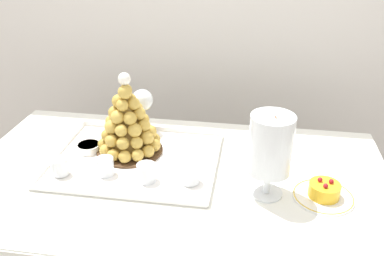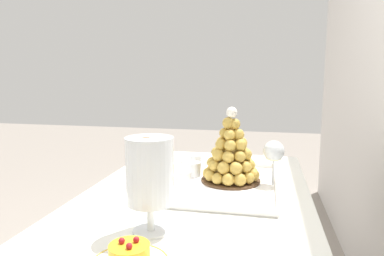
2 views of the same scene
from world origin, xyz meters
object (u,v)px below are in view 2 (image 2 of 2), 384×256
at_px(dessert_cup_mid_right, 178,192).
at_px(dessert_cup_mid_left, 194,170).
at_px(dessert_cup_centre, 183,180).
at_px(serving_tray, 218,184).
at_px(dessert_cup_left, 196,162).
at_px(croquembouche, 231,154).
at_px(wine_glass, 274,153).
at_px(creme_brulee_ramekin, 230,168).
at_px(macaron_goblet, 150,172).

bearing_deg(dessert_cup_mid_right, dessert_cup_mid_left, -179.98).
bearing_deg(dessert_cup_centre, serving_tray, 120.50).
distance_m(serving_tray, dessert_cup_mid_right, 0.22).
bearing_deg(dessert_cup_left, croquembouche, 44.56).
relative_size(dessert_cup_mid_left, wine_glass, 0.33).
relative_size(dessert_cup_mid_left, creme_brulee_ramekin, 0.70).
bearing_deg(dessert_cup_mid_right, serving_tray, 152.57).
relative_size(serving_tray, dessert_cup_mid_right, 9.29).
relative_size(croquembouche, dessert_cup_centre, 4.85).
bearing_deg(dessert_cup_left, wine_glass, 60.93).
relative_size(serving_tray, croquembouche, 1.91).
distance_m(macaron_goblet, wine_glass, 0.55).
height_order(dessert_cup_mid_left, creme_brulee_ramekin, dessert_cup_mid_left).
bearing_deg(dessert_cup_left, dessert_cup_centre, 1.55).
height_order(dessert_cup_left, dessert_cup_centre, dessert_cup_centre).
bearing_deg(dessert_cup_mid_left, creme_brulee_ramekin, 129.29).
xyz_separation_m(dessert_cup_left, macaron_goblet, (0.63, 0.01, 0.13)).
bearing_deg(creme_brulee_ramekin, croquembouche, 7.75).
height_order(macaron_goblet, wine_glass, macaron_goblet).
bearing_deg(creme_brulee_ramekin, dessert_cup_mid_left, -50.71).
distance_m(dessert_cup_mid_left, dessert_cup_mid_right, 0.26).
bearing_deg(wine_glass, croquembouche, -92.97).
distance_m(serving_tray, dessert_cup_centre, 0.14).
distance_m(dessert_cup_centre, dessert_cup_mid_right, 0.13).
bearing_deg(creme_brulee_ramekin, wine_glass, 49.66).
distance_m(croquembouche, dessert_cup_mid_left, 0.17).
distance_m(croquembouche, creme_brulee_ramekin, 0.17).
height_order(croquembouche, dessert_cup_mid_right, croquembouche).
height_order(dessert_cup_mid_left, dessert_cup_centre, same).
relative_size(dessert_cup_left, dessert_cup_centre, 0.92).
distance_m(dessert_cup_left, dessert_cup_mid_left, 0.14).
xyz_separation_m(serving_tray, dessert_cup_mid_right, (0.20, -0.10, 0.03)).
bearing_deg(dessert_cup_mid_left, dessert_cup_mid_right, 0.02).
height_order(creme_brulee_ramekin, wine_glass, wine_glass).
xyz_separation_m(croquembouche, wine_glass, (0.01, 0.15, 0.01)).
height_order(croquembouche, dessert_cup_mid_left, croquembouche).
relative_size(serving_tray, dessert_cup_centre, 9.29).
distance_m(creme_brulee_ramekin, macaron_goblet, 0.63).
height_order(dessert_cup_mid_left, dessert_cup_mid_right, dessert_cup_mid_left).
height_order(dessert_cup_centre, wine_glass, wine_glass).
bearing_deg(croquembouche, wine_glass, 87.03).
height_order(serving_tray, creme_brulee_ramekin, creme_brulee_ramekin).
bearing_deg(dessert_cup_mid_right, croquembouche, 147.34).
xyz_separation_m(serving_tray, wine_glass, (-0.02, 0.20, 0.12)).
bearing_deg(croquembouche, serving_tray, -54.14).
bearing_deg(dessert_cup_centre, dessert_cup_mid_left, 174.33).
height_order(croquembouche, macaron_goblet, croquembouche).
bearing_deg(serving_tray, dessert_cup_mid_right, -27.43).
bearing_deg(croquembouche, dessert_cup_centre, -57.94).
bearing_deg(dessert_cup_mid_left, wine_glass, 82.26).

